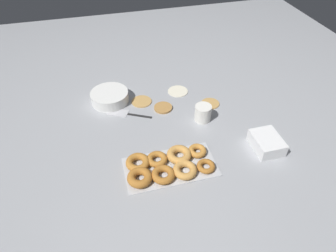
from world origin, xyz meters
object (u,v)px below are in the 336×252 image
at_px(pancake_2, 178,91).
at_px(spatula, 122,113).
at_px(paper_cup, 203,113).
at_px(pancake_1, 163,108).
at_px(container_stack, 267,143).
at_px(pancake_3, 142,101).
at_px(pancake_0, 210,103).
at_px(batter_bowl, 110,97).
at_px(donut_tray, 167,165).

relative_size(pancake_2, spatula, 0.50).
xyz_separation_m(paper_cup, spatula, (-0.40, 0.15, -0.04)).
distance_m(pancake_1, container_stack, 0.57).
bearing_deg(spatula, pancake_3, -119.97).
height_order(pancake_0, container_stack, container_stack).
relative_size(pancake_1, batter_bowl, 0.47).
xyz_separation_m(pancake_2, pancake_3, (-0.22, -0.04, 0.00)).
bearing_deg(container_stack, pancake_3, 134.82).
distance_m(pancake_0, paper_cup, 0.15).
bearing_deg(pancake_3, pancake_2, 10.84).
relative_size(pancake_1, spatula, 0.42).
distance_m(donut_tray, spatula, 0.45).
xyz_separation_m(pancake_0, donut_tray, (-0.35, -0.38, 0.01)).
distance_m(paper_cup, spatula, 0.43).
bearing_deg(pancake_1, pancake_3, 138.41).
height_order(pancake_1, paper_cup, paper_cup).
height_order(donut_tray, spatula, donut_tray).
bearing_deg(donut_tray, container_stack, 0.40).
relative_size(batter_bowl, container_stack, 1.33).
bearing_deg(spatula, donut_tray, 135.49).
xyz_separation_m(pancake_3, paper_cup, (0.28, -0.23, 0.04)).
xyz_separation_m(batter_bowl, spatula, (0.05, -0.12, -0.03)).
height_order(container_stack, paper_cup, paper_cup).
relative_size(container_stack, paper_cup, 1.83).
relative_size(pancake_0, pancake_3, 0.89).
relative_size(batter_bowl, spatula, 0.88).
distance_m(pancake_0, donut_tray, 0.52).
bearing_deg(paper_cup, container_stack, -50.99).
bearing_deg(donut_tray, pancake_1, 78.32).
bearing_deg(pancake_3, container_stack, -45.18).
bearing_deg(spatula, pancake_0, -156.93).
xyz_separation_m(pancake_1, spatula, (-0.22, 0.02, -0.00)).
distance_m(pancake_3, container_stack, 0.70).
relative_size(donut_tray, spatula, 1.73).
bearing_deg(pancake_2, pancake_1, -132.72).
height_order(donut_tray, container_stack, container_stack).
distance_m(pancake_3, paper_cup, 0.36).
bearing_deg(batter_bowl, donut_tray, -71.50).
distance_m(pancake_2, pancake_3, 0.23).
distance_m(pancake_1, paper_cup, 0.23).
xyz_separation_m(pancake_2, batter_bowl, (-0.39, 0.01, 0.03)).
relative_size(pancake_1, paper_cup, 1.15).
distance_m(pancake_1, donut_tray, 0.42).
distance_m(pancake_0, pancake_2, 0.21).
height_order(container_stack, spatula, container_stack).
bearing_deg(batter_bowl, pancake_2, -0.95).
distance_m(pancake_3, donut_tray, 0.50).
bearing_deg(pancake_3, pancake_1, -41.59).
relative_size(pancake_2, donut_tray, 0.29).
relative_size(pancake_2, pancake_3, 1.03).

